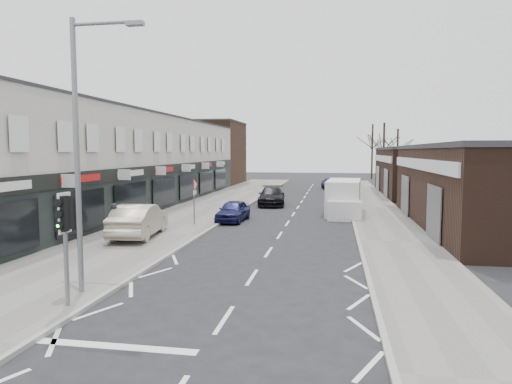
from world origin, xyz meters
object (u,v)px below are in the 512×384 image
at_px(traffic_light, 64,222).
at_px(parked_car_left_b, 272,196).
at_px(parked_car_right_b, 342,187).
at_px(street_lamp, 82,141).
at_px(sedan_on_pavement, 139,220).
at_px(parked_car_left_a, 233,211).
at_px(parked_car_right_c, 329,183).
at_px(warning_sign, 195,188).
at_px(white_van, 344,198).
at_px(parked_car_right_a, 345,206).
at_px(pedestrian, 114,222).

distance_m(traffic_light, parked_car_left_b, 25.21).
bearing_deg(traffic_light, parked_car_left_b, 84.98).
height_order(traffic_light, parked_car_right_b, traffic_light).
bearing_deg(street_lamp, sedan_on_pavement, 104.27).
xyz_separation_m(parked_car_left_a, parked_car_right_c, (5.60, 25.98, -0.03)).
xyz_separation_m(warning_sign, parked_car_left_b, (2.96, 11.04, -1.47)).
distance_m(warning_sign, sedan_on_pavement, 4.59).
xyz_separation_m(traffic_light, white_van, (7.80, 20.34, -1.29)).
distance_m(street_lamp, warning_sign, 13.04).
height_order(traffic_light, parked_car_left_b, traffic_light).
height_order(warning_sign, parked_car_right_a, warning_sign).
height_order(pedestrian, parked_car_right_c, pedestrian).
distance_m(street_lamp, parked_car_right_b, 34.06).
relative_size(warning_sign, parked_car_left_b, 0.53).
bearing_deg(parked_car_left_a, white_van, 33.73).
bearing_deg(warning_sign, white_van, 36.46).
bearing_deg(parked_car_left_b, traffic_light, -100.76).
xyz_separation_m(warning_sign, parked_car_left_a, (1.76, 2.24, -1.55)).
relative_size(warning_sign, sedan_on_pavement, 0.55).
xyz_separation_m(sedan_on_pavement, parked_car_left_b, (4.53, 15.16, -0.20)).
bearing_deg(parked_car_right_a, pedestrian, 40.24).
height_order(parked_car_right_b, parked_car_right_c, parked_car_right_b).
bearing_deg(parked_car_left_a, parked_car_right_c, 80.55).
height_order(traffic_light, warning_sign, traffic_light).
distance_m(street_lamp, sedan_on_pavement, 9.68).
distance_m(parked_car_right_a, parked_car_right_c, 22.83).
distance_m(traffic_light, pedestrian, 9.25).
xyz_separation_m(sedan_on_pavement, parked_car_right_b, (10.23, 24.20, -0.14)).
xyz_separation_m(parked_car_left_b, parked_car_right_a, (5.70, -5.62, -0.02)).
relative_size(street_lamp, parked_car_left_b, 1.58).
height_order(warning_sign, parked_car_right_b, warning_sign).
height_order(white_van, pedestrian, white_van).
bearing_deg(parked_car_right_a, sedan_on_pavement, 38.53).
height_order(white_van, parked_car_left_b, white_van).
xyz_separation_m(pedestrian, parked_car_left_b, (5.20, 16.41, -0.28)).
bearing_deg(warning_sign, sedan_on_pavement, -110.89).
distance_m(traffic_light, parked_car_left_a, 16.38).
xyz_separation_m(traffic_light, street_lamp, (-0.13, 1.22, 2.20)).
bearing_deg(parked_car_right_c, parked_car_right_b, 94.08).
bearing_deg(traffic_light, street_lamp, 95.88).
bearing_deg(parked_car_right_b, parked_car_left_b, 52.66).
bearing_deg(parked_car_right_c, traffic_light, 76.12).
xyz_separation_m(white_van, parked_car_right_a, (0.10, -0.91, -0.41)).
height_order(pedestrian, parked_car_right_b, pedestrian).
bearing_deg(white_van, street_lamp, -108.49).
bearing_deg(parked_car_left_b, street_lamp, -101.32).
relative_size(warning_sign, pedestrian, 1.50).
distance_m(traffic_light, parked_car_right_b, 35.03).
distance_m(warning_sign, parked_car_left_b, 11.52).
distance_m(traffic_light, white_van, 21.82).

